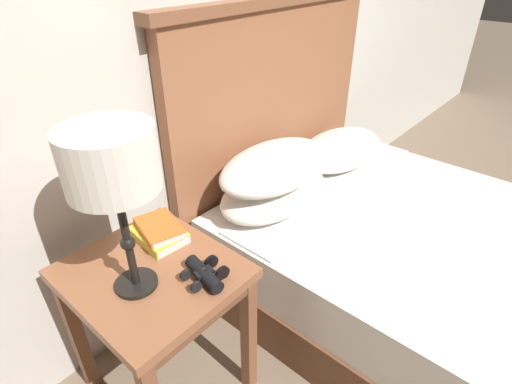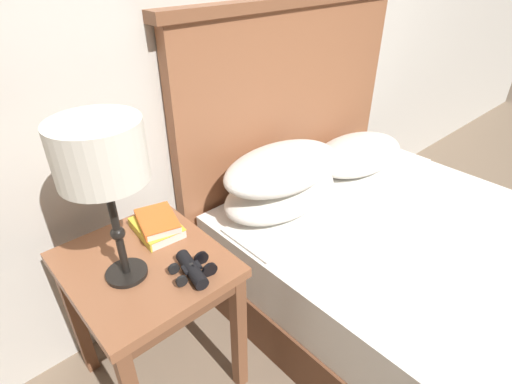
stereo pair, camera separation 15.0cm
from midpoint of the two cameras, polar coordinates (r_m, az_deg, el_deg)
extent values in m
plane|color=#7A6651|center=(1.89, 18.61, -23.34)|extent=(20.00, 20.00, 0.00)
cube|color=beige|center=(1.72, -2.98, 24.90)|extent=(8.00, 0.06, 2.60)
cube|color=brown|center=(1.38, -12.70, -10.24)|extent=(0.48, 0.54, 0.04)
cube|color=brown|center=(1.41, -12.49, -11.54)|extent=(0.46, 0.51, 0.05)
cube|color=brown|center=(1.55, 0.44, -19.75)|extent=(0.04, 0.04, 0.58)
cube|color=brown|center=(1.71, -21.88, -16.64)|extent=(0.04, 0.04, 0.58)
cube|color=brown|center=(1.81, -9.79, -10.88)|extent=(0.04, 0.04, 0.58)
cube|color=brown|center=(2.04, 28.44, -16.18)|extent=(1.31, 1.96, 0.23)
cube|color=white|center=(1.88, 30.31, -11.17)|extent=(1.29, 1.93, 0.25)
cube|color=white|center=(2.00, 14.07, 0.10)|extent=(1.26, 0.28, 0.01)
cube|color=brown|center=(2.12, 6.90, 7.37)|extent=(1.38, 0.06, 1.28)
cube|color=brown|center=(1.94, 8.27, 25.42)|extent=(1.44, 0.10, 0.04)
ellipsoid|color=silver|center=(1.81, 6.02, -0.05)|extent=(0.60, 0.36, 0.15)
ellipsoid|color=silver|center=(2.23, 16.19, 5.25)|extent=(0.60, 0.36, 0.15)
ellipsoid|color=silver|center=(1.75, 6.29, 3.52)|extent=(0.60, 0.36, 0.15)
cylinder|color=black|center=(1.33, -14.88, -11.22)|extent=(0.13, 0.13, 0.01)
cylinder|color=black|center=(1.22, -16.00, -5.19)|extent=(0.02, 0.02, 0.34)
sphere|color=black|center=(1.23, -15.88, -5.81)|extent=(0.04, 0.04, 0.04)
cylinder|color=silver|center=(1.09, -17.93, 5.46)|extent=(0.25, 0.25, 0.17)
cube|color=silver|center=(1.48, -11.15, -5.16)|extent=(0.15, 0.20, 0.03)
cube|color=gold|center=(1.47, -11.22, -4.61)|extent=(0.15, 0.21, 0.00)
cube|color=gold|center=(1.46, -13.49, -6.08)|extent=(0.02, 0.19, 0.04)
cube|color=silver|center=(1.46, -11.05, -4.18)|extent=(0.17, 0.20, 0.02)
cube|color=orange|center=(1.45, -11.10, -3.75)|extent=(0.17, 0.21, 0.00)
cube|color=orange|center=(1.45, -13.37, -4.79)|extent=(0.05, 0.18, 0.03)
cylinder|color=black|center=(1.26, -5.16, -11.91)|extent=(0.06, 0.10, 0.04)
cylinder|color=black|center=(1.28, -3.23, -11.16)|extent=(0.05, 0.02, 0.05)
cylinder|color=black|center=(1.25, -7.14, -12.66)|extent=(0.04, 0.02, 0.04)
cylinder|color=black|center=(1.30, -6.46, -10.23)|extent=(0.06, 0.10, 0.04)
cylinder|color=black|center=(1.32, -4.59, -9.53)|extent=(0.05, 0.02, 0.05)
cylinder|color=black|center=(1.29, -8.39, -10.93)|extent=(0.04, 0.02, 0.04)
cube|color=black|center=(1.28, -5.84, -10.80)|extent=(0.06, 0.05, 0.01)
cylinder|color=black|center=(1.27, -5.85, -10.66)|extent=(0.02, 0.01, 0.02)
camera|label=1|loc=(0.07, -87.14, 1.77)|focal=28.00mm
camera|label=2|loc=(0.07, 92.86, -1.77)|focal=28.00mm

